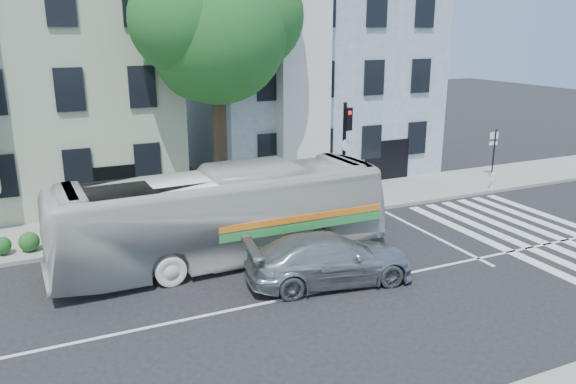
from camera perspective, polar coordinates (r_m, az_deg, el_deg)
ground at (r=17.16m, az=2.35°, el=-10.27°), size 120.00×120.00×0.00m
sidewalk_far at (r=24.01m, az=-6.27°, el=-2.32°), size 80.00×4.00×0.15m
building_left at (r=28.77m, az=-24.85°, el=10.42°), size 12.00×10.00×11.00m
building_right at (r=32.00m, az=1.56°, el=12.29°), size 12.00×10.00×11.00m
street_tree at (r=23.51m, az=-7.32°, el=16.49°), size 7.30×5.90×11.10m
bus at (r=19.08m, az=-6.54°, el=-2.39°), size 3.18×11.63×3.21m
sedan at (r=17.65m, az=4.28°, el=-6.78°), size 2.92×5.57×1.54m
hedge at (r=21.72m, az=-20.34°, el=-4.09°), size 8.51×2.35×0.70m
traffic_signal at (r=24.08m, az=5.86°, el=5.08°), size 0.49×0.55×4.72m
fire_hydrant at (r=29.24m, az=20.08°, el=1.13°), size 0.46×0.27×0.81m
far_sign_pole at (r=31.34m, az=20.18°, el=4.34°), size 0.46×0.21×2.55m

